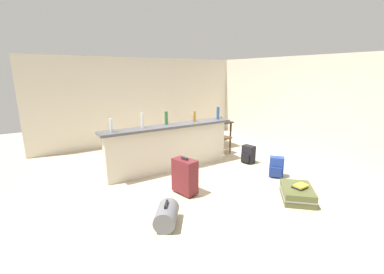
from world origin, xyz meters
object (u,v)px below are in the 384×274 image
(bottle_amber, at_px, (194,116))
(dining_table, at_px, (210,125))
(bottle_green, at_px, (166,118))
(suitcase_flat_olive, at_px, (297,193))
(suitcase_upright_maroon, at_px, (185,176))
(bottle_blue, at_px, (218,113))
(book_stack, at_px, (300,186))
(bottle_clear, at_px, (111,125))
(backpack_blue, at_px, (276,167))
(dining_chair_near_partition, at_px, (219,134))
(backpack_black, at_px, (248,155))
(bottle_white, at_px, (142,120))
(duffel_bag_grey, at_px, (167,215))

(bottle_amber, distance_m, dining_table, 1.57)
(bottle_green, height_order, suitcase_flat_olive, bottle_green)
(suitcase_upright_maroon, bearing_deg, suitcase_flat_olive, -39.17)
(bottle_blue, relative_size, book_stack, 1.23)
(dining_table, bearing_deg, bottle_clear, -161.33)
(backpack_blue, bearing_deg, bottle_amber, 122.47)
(backpack_blue, bearing_deg, bottle_green, 136.07)
(dining_table, relative_size, book_stack, 4.61)
(bottle_green, bearing_deg, dining_chair_near_partition, 10.64)
(suitcase_flat_olive, bearing_deg, bottle_amber, 101.82)
(suitcase_flat_olive, bearing_deg, bottle_blue, 86.73)
(dining_chair_near_partition, bearing_deg, bottle_blue, -133.25)
(dining_table, height_order, suitcase_upright_maroon, dining_table)
(bottle_clear, bearing_deg, backpack_blue, -27.76)
(bottle_green, distance_m, dining_chair_near_partition, 1.84)
(dining_table, xyz_separation_m, backpack_black, (-0.04, -1.60, -0.44))
(bottle_blue, height_order, suitcase_flat_olive, bottle_blue)
(dining_chair_near_partition, xyz_separation_m, backpack_blue, (-0.04, -1.93, -0.31))
(bottle_clear, height_order, bottle_amber, bottle_clear)
(dining_chair_near_partition, relative_size, book_stack, 3.90)
(bottle_clear, distance_m, dining_chair_near_partition, 2.99)
(dining_chair_near_partition, relative_size, suitcase_flat_olive, 1.11)
(suitcase_flat_olive, height_order, book_stack, book_stack)
(bottle_white, xyz_separation_m, backpack_black, (2.34, -0.64, -0.95))
(suitcase_flat_olive, relative_size, backpack_blue, 2.00)
(bottle_clear, bearing_deg, bottle_amber, 1.42)
(duffel_bag_grey, height_order, backpack_blue, backpack_blue)
(bottle_white, height_order, backpack_blue, bottle_white)
(bottle_clear, distance_m, suitcase_flat_olive, 3.50)
(bottle_clear, xyz_separation_m, bottle_white, (0.64, 0.06, 0.02))
(bottle_green, bearing_deg, backpack_blue, -43.93)
(bottle_white, distance_m, backpack_black, 2.61)
(bottle_green, height_order, suitcase_upright_maroon, bottle_green)
(bottle_clear, xyz_separation_m, duffel_bag_grey, (0.17, -1.86, -0.98))
(bottle_green, bearing_deg, backpack_black, -20.82)
(bottle_blue, bearing_deg, backpack_blue, -77.06)
(bottle_amber, bearing_deg, bottle_white, 179.34)
(bottle_blue, height_order, duffel_bag_grey, bottle_blue)
(dining_chair_near_partition, xyz_separation_m, duffel_bag_grey, (-2.72, -2.28, -0.36))
(bottle_clear, relative_size, dining_table, 0.23)
(dining_table, bearing_deg, dining_chair_near_partition, -101.25)
(bottle_blue, xyz_separation_m, backpack_black, (0.47, -0.59, -0.95))
(book_stack, bearing_deg, bottle_amber, 101.88)
(duffel_bag_grey, xyz_separation_m, suitcase_upright_maroon, (0.72, 0.71, 0.18))
(bottle_white, bearing_deg, backpack_blue, -35.16)
(dining_chair_near_partition, relative_size, suitcase_upright_maroon, 1.39)
(bottle_blue, relative_size, backpack_blue, 0.70)
(bottle_white, xyz_separation_m, dining_chair_near_partition, (2.26, 0.36, -0.64))
(duffel_bag_grey, bearing_deg, dining_chair_near_partition, 39.95)
(bottle_green, distance_m, backpack_blue, 2.50)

